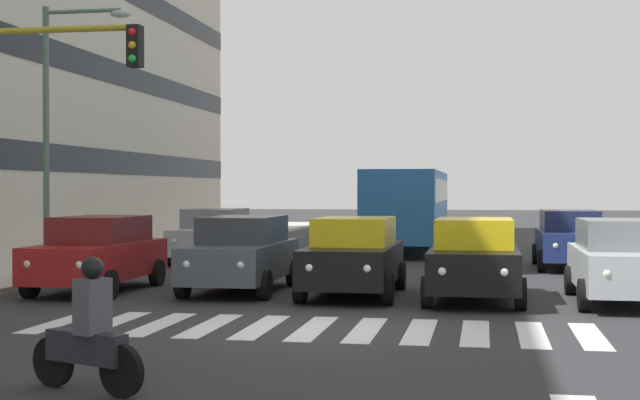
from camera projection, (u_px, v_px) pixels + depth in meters
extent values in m
plane|color=#2D2D30|center=(313.00, 328.00, 15.42)|extent=(180.00, 180.00, 0.00)
cube|color=silver|center=(590.00, 336.00, 14.62)|extent=(0.45, 2.80, 0.01)
cube|color=silver|center=(532.00, 334.00, 14.78)|extent=(0.45, 2.80, 0.01)
cube|color=silver|center=(475.00, 333.00, 14.94)|extent=(0.45, 2.80, 0.01)
cube|color=silver|center=(420.00, 331.00, 15.10)|extent=(0.45, 2.80, 0.01)
cube|color=silver|center=(366.00, 330.00, 15.26)|extent=(0.45, 2.80, 0.01)
cube|color=silver|center=(313.00, 328.00, 15.42)|extent=(0.45, 2.80, 0.01)
cube|color=silver|center=(261.00, 327.00, 15.58)|extent=(0.45, 2.80, 0.01)
cube|color=silver|center=(210.00, 325.00, 15.74)|extent=(0.45, 2.80, 0.01)
cube|color=silver|center=(160.00, 324.00, 15.89)|extent=(0.45, 2.80, 0.01)
cube|color=silver|center=(111.00, 323.00, 16.05)|extent=(0.45, 2.80, 0.01)
cube|color=silver|center=(63.00, 321.00, 16.21)|extent=(0.45, 2.80, 0.01)
cube|color=#B2B7BC|center=(622.00, 269.00, 18.74)|extent=(1.80, 4.40, 0.80)
cube|color=slate|center=(621.00, 234.00, 18.93)|extent=(1.58, 2.46, 0.60)
cylinder|color=black|center=(584.00, 295.00, 17.47)|extent=(0.22, 0.64, 0.64)
cylinder|color=black|center=(570.00, 280.00, 20.33)|extent=(0.22, 0.64, 0.64)
sphere|color=white|center=(607.00, 274.00, 16.72)|extent=(0.18, 0.18, 0.18)
cube|color=black|center=(474.00, 266.00, 19.28)|extent=(1.80, 4.40, 0.80)
cube|color=yellow|center=(474.00, 233.00, 19.47)|extent=(1.58, 2.46, 0.60)
cylinder|color=black|center=(521.00, 294.00, 17.70)|extent=(0.22, 0.64, 0.64)
cylinder|color=black|center=(427.00, 292.00, 18.01)|extent=(0.22, 0.64, 0.64)
cylinder|color=black|center=(515.00, 279.00, 20.56)|extent=(0.22, 0.64, 0.64)
cylinder|color=black|center=(435.00, 278.00, 20.87)|extent=(0.22, 0.64, 0.64)
sphere|color=white|center=(504.00, 272.00, 17.06)|extent=(0.18, 0.18, 0.18)
sphere|color=white|center=(442.00, 271.00, 17.26)|extent=(0.18, 0.18, 0.18)
cube|color=black|center=(354.00, 263.00, 20.08)|extent=(1.80, 4.40, 0.80)
cube|color=yellow|center=(355.00, 231.00, 20.26)|extent=(1.58, 2.46, 0.60)
cylinder|color=black|center=(388.00, 289.00, 18.49)|extent=(0.22, 0.64, 0.64)
cylinder|color=black|center=(300.00, 288.00, 18.81)|extent=(0.22, 0.64, 0.64)
cylinder|color=black|center=(401.00, 276.00, 21.35)|extent=(0.22, 0.64, 0.64)
cylinder|color=black|center=(324.00, 275.00, 21.67)|extent=(0.22, 0.64, 0.64)
sphere|color=white|center=(367.00, 268.00, 17.86)|extent=(0.18, 0.18, 0.18)
sphere|color=white|center=(309.00, 268.00, 18.06)|extent=(0.18, 0.18, 0.18)
cube|color=#474C51|center=(241.00, 260.00, 20.91)|extent=(1.80, 4.40, 0.80)
cube|color=#343639|center=(243.00, 229.00, 21.10)|extent=(1.58, 2.46, 0.60)
cylinder|color=black|center=(264.00, 285.00, 19.33)|extent=(0.22, 0.64, 0.64)
cylinder|color=black|center=(183.00, 284.00, 19.65)|extent=(0.22, 0.64, 0.64)
cylinder|color=black|center=(293.00, 273.00, 22.19)|extent=(0.22, 0.64, 0.64)
cylinder|color=black|center=(221.00, 272.00, 22.51)|extent=(0.22, 0.64, 0.64)
sphere|color=white|center=(241.00, 265.00, 18.70)|extent=(0.18, 0.18, 0.18)
sphere|color=white|center=(187.00, 264.00, 18.90)|extent=(0.18, 0.18, 0.18)
cube|color=maroon|center=(97.00, 260.00, 20.98)|extent=(1.80, 4.40, 0.80)
cube|color=maroon|center=(101.00, 229.00, 21.17)|extent=(1.58, 2.46, 0.60)
cylinder|color=black|center=(109.00, 285.00, 19.39)|extent=(0.22, 0.64, 0.64)
cylinder|color=black|center=(30.00, 283.00, 19.71)|extent=(0.22, 0.64, 0.64)
cylinder|color=black|center=(157.00, 273.00, 22.25)|extent=(0.22, 0.64, 0.64)
cylinder|color=black|center=(87.00, 271.00, 22.57)|extent=(0.22, 0.64, 0.64)
sphere|color=white|center=(80.00, 265.00, 18.76)|extent=(0.18, 0.18, 0.18)
sphere|color=white|center=(28.00, 264.00, 18.96)|extent=(0.18, 0.18, 0.18)
cube|color=#B2B7BC|center=(214.00, 240.00, 29.16)|extent=(1.80, 4.40, 0.80)
cube|color=slate|center=(216.00, 218.00, 29.34)|extent=(1.58, 2.46, 0.60)
cylinder|color=black|center=(229.00, 256.00, 27.57)|extent=(0.22, 0.64, 0.64)
cylinder|color=black|center=(172.00, 256.00, 27.89)|extent=(0.22, 0.64, 0.64)
cylinder|color=black|center=(253.00, 250.00, 30.43)|extent=(0.22, 0.64, 0.64)
cylinder|color=black|center=(201.00, 249.00, 30.75)|extent=(0.22, 0.64, 0.64)
sphere|color=white|center=(212.00, 242.00, 26.94)|extent=(0.18, 0.18, 0.18)
sphere|color=white|center=(174.00, 241.00, 27.14)|extent=(0.18, 0.18, 0.18)
cube|color=navy|center=(570.00, 244.00, 27.06)|extent=(1.80, 4.40, 0.80)
cube|color=#1D2547|center=(569.00, 220.00, 27.25)|extent=(1.58, 2.46, 0.60)
cylinder|color=black|center=(608.00, 262.00, 25.48)|extent=(0.22, 0.64, 0.64)
cylinder|color=black|center=(542.00, 261.00, 25.80)|extent=(0.22, 0.64, 0.64)
cylinder|color=black|center=(595.00, 255.00, 28.34)|extent=(0.22, 0.64, 0.64)
cylinder|color=black|center=(536.00, 254.00, 28.66)|extent=(0.22, 0.64, 0.64)
sphere|color=white|center=(599.00, 246.00, 24.85)|extent=(0.18, 0.18, 0.18)
sphere|color=white|center=(555.00, 246.00, 25.05)|extent=(0.18, 0.18, 0.18)
cube|color=#286BAD|center=(409.00, 205.00, 34.77)|extent=(2.50, 10.50, 2.50)
cube|color=black|center=(409.00, 190.00, 34.77)|extent=(2.52, 9.87, 0.80)
cylinder|color=black|center=(437.00, 244.00, 30.95)|extent=(0.28, 1.00, 1.00)
cylinder|color=black|center=(363.00, 243.00, 31.39)|extent=(0.28, 1.00, 1.00)
cylinder|color=black|center=(445.00, 234.00, 37.67)|extent=(0.28, 1.00, 1.00)
cylinder|color=black|center=(385.00, 234.00, 38.11)|extent=(0.28, 1.00, 1.00)
cylinder|color=black|center=(53.00, 361.00, 10.87)|extent=(0.59, 0.31, 0.60)
cylinder|color=black|center=(121.00, 371.00, 10.30)|extent=(0.59, 0.31, 0.60)
cube|color=#232328|center=(86.00, 347.00, 10.58)|extent=(1.11, 0.63, 0.36)
cube|color=#4C4C51|center=(93.00, 306.00, 10.52)|extent=(0.39, 0.44, 0.64)
sphere|color=black|center=(92.00, 268.00, 10.52)|extent=(0.26, 0.26, 0.26)
cylinder|color=#AD991E|center=(38.00, 30.00, 17.02)|extent=(3.81, 0.12, 0.12)
cube|color=black|center=(135.00, 46.00, 16.69)|extent=(0.24, 0.28, 0.76)
sphere|color=red|center=(132.00, 32.00, 16.54)|extent=(0.14, 0.14, 0.14)
sphere|color=orange|center=(132.00, 45.00, 16.54)|extent=(0.14, 0.14, 0.14)
sphere|color=green|center=(132.00, 58.00, 16.54)|extent=(0.14, 0.14, 0.14)
cylinder|color=#4C6B56|center=(46.00, 141.00, 23.52)|extent=(0.16, 0.16, 6.88)
cylinder|color=#4C6B56|center=(83.00, 11.00, 23.31)|extent=(2.03, 0.10, 0.10)
ellipsoid|color=#B7BCC1|center=(121.00, 14.00, 23.13)|extent=(0.56, 0.28, 0.20)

